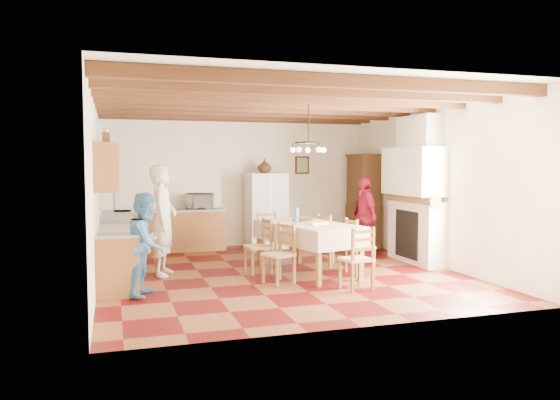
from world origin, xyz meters
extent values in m
cube|color=#450908|center=(0.00, 0.00, -0.01)|extent=(6.00, 6.50, 0.02)
cube|color=white|center=(0.00, 0.00, 3.01)|extent=(6.00, 6.50, 0.02)
cube|color=#EBE4C6|center=(0.00, 3.26, 1.50)|extent=(6.00, 0.02, 3.00)
cube|color=#EBE4C6|center=(0.00, -3.26, 1.50)|extent=(6.00, 0.02, 3.00)
cube|color=#EBE4C6|center=(-3.01, 0.00, 1.50)|extent=(0.02, 6.50, 3.00)
cube|color=#EBE4C6|center=(3.01, 0.00, 1.50)|extent=(0.02, 6.50, 3.00)
cube|color=brown|center=(-2.70, 1.05, 0.43)|extent=(0.60, 4.30, 0.86)
cube|color=brown|center=(-1.55, 2.95, 0.43)|extent=(2.30, 0.60, 0.86)
cube|color=gray|center=(-2.70, 1.05, 0.88)|extent=(0.62, 4.30, 0.04)
cube|color=gray|center=(-1.55, 2.95, 0.88)|extent=(2.34, 0.62, 0.04)
cube|color=silver|center=(-2.98, 1.05, 1.20)|extent=(0.03, 4.30, 0.60)
cube|color=silver|center=(-1.55, 3.23, 1.20)|extent=(2.30, 0.03, 0.60)
cube|color=brown|center=(-2.83, 1.05, 1.85)|extent=(0.35, 4.20, 0.70)
cube|color=#311F14|center=(1.55, 3.23, 1.85)|extent=(0.34, 0.03, 0.42)
cube|color=silver|center=(0.55, 2.81, 0.84)|extent=(0.85, 0.70, 1.68)
cube|color=beige|center=(0.45, -0.19, 0.86)|extent=(1.50, 2.21, 0.05)
cube|color=brown|center=(0.27, -1.17, 0.42)|extent=(0.09, 0.09, 0.83)
cube|color=brown|center=(1.08, -0.96, 0.42)|extent=(0.09, 0.09, 0.83)
cube|color=brown|center=(-0.17, 0.58, 0.42)|extent=(0.09, 0.09, 0.83)
cube|color=brown|center=(0.63, 0.78, 0.42)|extent=(0.09, 0.09, 0.83)
torus|color=black|center=(0.45, -0.19, 2.25)|extent=(0.47, 0.47, 0.03)
imported|color=beige|center=(-1.94, 0.43, 0.94)|extent=(0.62, 0.78, 1.88)
imported|color=teal|center=(-2.29, -0.93, 0.74)|extent=(0.79, 0.88, 1.49)
imported|color=#B51A38|center=(2.19, 1.20, 0.81)|extent=(0.42, 0.96, 1.63)
imported|color=silver|center=(-0.92, 2.95, 1.07)|extent=(0.68, 0.54, 0.33)
imported|color=#34190D|center=(0.51, 2.81, 1.84)|extent=(0.32, 0.32, 0.32)
camera|label=1|loc=(-2.74, -8.94, 1.93)|focal=35.00mm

